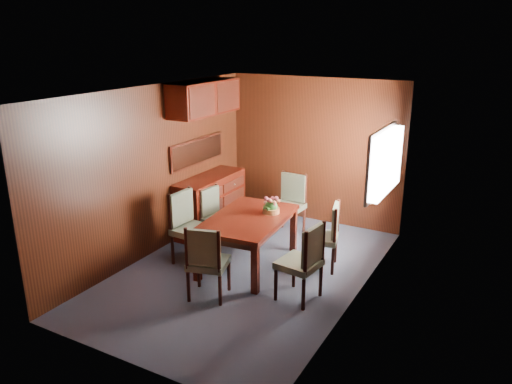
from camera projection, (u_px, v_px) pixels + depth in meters
The scene contains 11 objects.
ground at pixel (247, 271), 6.73m from camera, with size 4.50×4.50×0.00m, color #3B4051.
room_shell at pixel (252, 147), 6.55m from camera, with size 3.06×4.52×2.41m.
sideboard at pixel (210, 203), 8.00m from camera, with size 0.48×1.40×0.90m, color #360C06.
dining_table at pixel (248, 224), 6.74m from camera, with size 1.07×1.58×0.70m.
chair_left_near at pixel (188, 223), 6.87m from camera, with size 0.49×0.51×1.02m.
chair_left_far at pixel (215, 213), 7.45m from camera, with size 0.45×0.47×0.89m.
chair_right_near at pixel (305, 258), 5.85m from camera, with size 0.50×0.52×0.98m.
chair_right_far at pixel (327, 232), 6.68m from camera, with size 0.52×0.53×0.93m.
chair_head at pixel (206, 259), 5.88m from camera, with size 0.55×0.54×0.95m.
chair_foot at pixel (290, 200), 7.88m from camera, with size 0.48×0.46×0.97m.
flower_centerpiece at pixel (271, 205), 6.82m from camera, with size 0.25×0.25×0.25m.
Camera 1 is at (3.04, -5.26, 3.09)m, focal length 35.00 mm.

